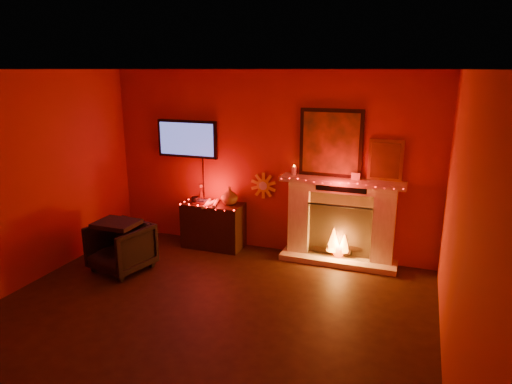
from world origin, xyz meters
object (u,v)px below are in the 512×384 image
tv (187,139)px  sunburst_clock (263,186)px  console_table (214,223)px  armchair (121,247)px  fireplace (340,213)px

tv → sunburst_clock: size_ratio=3.10×
sunburst_clock → console_table: size_ratio=0.41×
tv → console_table: (0.52, -0.19, -1.26)m
armchair → console_table: bearing=69.4°
tv → armchair: size_ratio=1.70×
fireplace → armchair: (-2.76, -1.35, -0.39)m
console_table → fireplace: bearing=3.8°
fireplace → console_table: 1.96m
console_table → armchair: size_ratio=1.34×
fireplace → sunburst_clock: fireplace is taller
fireplace → tv: (-2.44, 0.06, 0.92)m
fireplace → sunburst_clock: bearing=175.6°
tv → sunburst_clock: (1.25, 0.03, -0.65)m
console_table → armchair: (-0.84, -1.23, -0.06)m
fireplace → sunburst_clock: (-1.19, 0.09, 0.28)m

